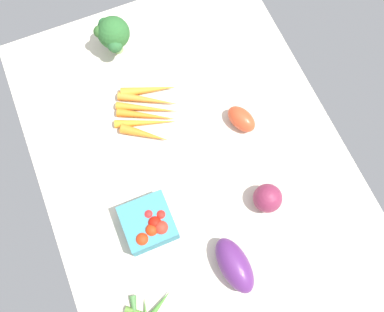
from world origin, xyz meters
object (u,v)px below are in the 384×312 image
(eggplant, at_px, (234,265))
(berry_basket, at_px, (149,224))
(red_onion_near_basket, at_px, (268,198))
(carrot_bunch, at_px, (148,110))
(roma_tomato, at_px, (241,119))
(broccoli_head, at_px, (112,34))

(eggplant, relative_size, berry_basket, 1.17)
(red_onion_near_basket, height_order, carrot_bunch, red_onion_near_basket)
(red_onion_near_basket, distance_m, roma_tomato, 0.22)
(carrot_bunch, xyz_separation_m, broccoli_head, (0.22, 0.01, 0.06))
(red_onion_near_basket, height_order, roma_tomato, red_onion_near_basket)
(broccoli_head, bearing_deg, red_onion_near_basket, -160.67)
(red_onion_near_basket, bearing_deg, roma_tomato, -8.46)
(berry_basket, bearing_deg, eggplant, -138.14)
(eggplant, bearing_deg, broccoli_head, -0.15)
(red_onion_near_basket, height_order, berry_basket, same)
(roma_tomato, relative_size, carrot_bunch, 0.42)
(red_onion_near_basket, bearing_deg, berry_basket, 79.75)
(roma_tomato, bearing_deg, carrot_bunch, -141.55)
(eggplant, relative_size, roma_tomato, 1.59)
(roma_tomato, relative_size, broccoli_head, 0.69)
(carrot_bunch, height_order, broccoli_head, broccoli_head)
(broccoli_head, bearing_deg, roma_tomato, -146.14)
(berry_basket, bearing_deg, roma_tomato, -62.42)
(berry_basket, bearing_deg, carrot_bunch, -19.46)
(carrot_bunch, bearing_deg, red_onion_near_basket, -151.74)
(red_onion_near_basket, distance_m, broccoli_head, 0.59)
(roma_tomato, height_order, carrot_bunch, roma_tomato)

